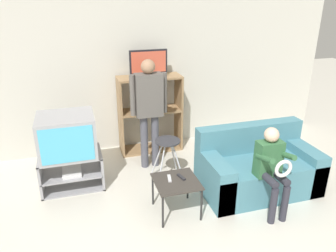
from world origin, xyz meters
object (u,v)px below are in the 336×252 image
Objects in this scene: folding_stool at (168,148)px; remote_control_white at (169,178)px; snack_table at (176,184)px; person_seated_child at (272,165)px; media_shelf at (150,113)px; person_standing_adult at (149,104)px; tv_stand at (72,170)px; couch at (257,169)px; remote_control_black at (181,177)px; television_main at (67,135)px; television_flat at (149,64)px.

folding_stool is 4.20× the size of remote_control_white.
person_seated_child reaches higher than snack_table.
media_shelf is 0.77× the size of person_standing_adult.
tv_stand is 2.46m from couch.
person_seated_child is (0.94, -1.02, 0.13)m from folding_stool.
remote_control_black is 1.00× the size of remote_control_white.
person_standing_adult is at bearing 140.32° from couch.
television_flat is (1.28, 0.80, 0.69)m from television_main.
television_flat reaches higher than remote_control_white.
media_shelf is 1.77m from snack_table.
person_seated_child is (2.23, -1.23, -0.12)m from television_main.
person_seated_child reaches higher than tv_stand.
couch is at bearing -39.68° from person_standing_adult.
couch is at bearing -27.44° from folding_stool.
tv_stand is at bearing 151.85° from remote_control_white.
remote_control_black and remote_control_white have the same top height.
couch reaches higher than folding_stool.
television_main is at bearing -148.37° from media_shelf.
remote_control_white is at bearing -39.06° from television_main.
person_standing_adult reaches higher than person_seated_child.
person_seated_child reaches higher than couch.
television_main is 2.51m from couch.
folding_stool is (0.00, -1.00, -0.15)m from media_shelf.
person_standing_adult reaches higher than media_shelf.
snack_table is 1.12m from person_seated_child.
television_flat is 4.05× the size of remote_control_white.
television_main is 1.40× the size of snack_table.
tv_stand is 1.38m from person_standing_adult.
television_flat reaches higher than person_standing_adult.
media_shelf reaches higher than remote_control_black.
television_flat is 0.96× the size of folding_stool.
couch is at bearing 9.36° from snack_table.
couch is at bearing 16.96° from remote_control_white.
television_main is 0.44× the size of person_standing_adult.
remote_control_white is (-0.18, -0.69, -0.05)m from folding_stool.
television_flat reaches higher than tv_stand.
person_standing_adult reaches higher than remote_control_black.
television_flat is 2.21m from couch.
remote_control_black is (1.25, -0.91, -0.30)m from television_main.
person_standing_adult reaches higher than tv_stand.
television_flat is at bearing 115.00° from person_seated_child.
remote_control_black is (-0.03, -1.71, -0.99)m from television_flat.
television_flat is 1.38m from folding_stool.
media_shelf is at bearing 86.28° from snack_table.
tv_stand is 0.65× the size of media_shelf.
remote_control_black is (-0.04, -0.70, -0.05)m from folding_stool.
tv_stand reaches higher than snack_table.
media_shelf is 1.19× the size of person_seated_child.
tv_stand is at bearing 162.18° from couch.
media_shelf is 2.13× the size of television_flat.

